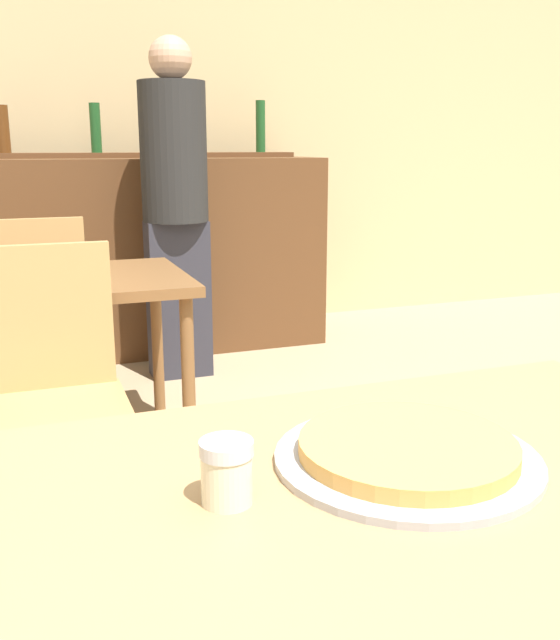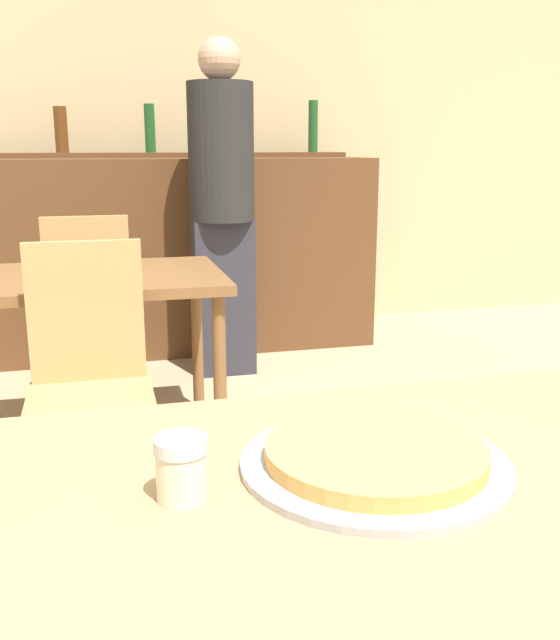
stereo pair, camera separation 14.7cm
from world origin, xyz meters
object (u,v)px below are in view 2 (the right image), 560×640
object	(u,v)px
pizza_tray	(375,457)
chair_far_side_front	(89,366)
person_standing	(222,198)
cheese_shaker	(181,468)
chair_far_side_back	(90,300)

from	to	relation	value
pizza_tray	chair_far_side_front	bearing A→B (deg)	106.20
person_standing	cheese_shaker	bearing A→B (deg)	-101.03
cheese_shaker	person_standing	xyz separation A→B (m)	(0.56, 2.87, 0.14)
chair_far_side_front	person_standing	bearing A→B (deg)	63.60
chair_far_side_front	chair_far_side_back	bearing A→B (deg)	90.00
chair_far_side_back	pizza_tray	bearing A→B (deg)	99.49
chair_far_side_back	cheese_shaker	size ratio (longest dim) A/B	10.74
chair_far_side_front	person_standing	world-z (taller)	person_standing
chair_far_side_front	person_standing	distance (m)	1.63
pizza_tray	cheese_shaker	bearing A→B (deg)	-175.26
cheese_shaker	chair_far_side_back	bearing A→B (deg)	93.14
chair_far_side_front	person_standing	size ratio (longest dim) A/B	0.52
chair_far_side_back	person_standing	world-z (taller)	person_standing
cheese_shaker	pizza_tray	bearing A→B (deg)	4.74
chair_far_side_back	person_standing	xyz separation A→B (m)	(0.70, 0.34, 0.44)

